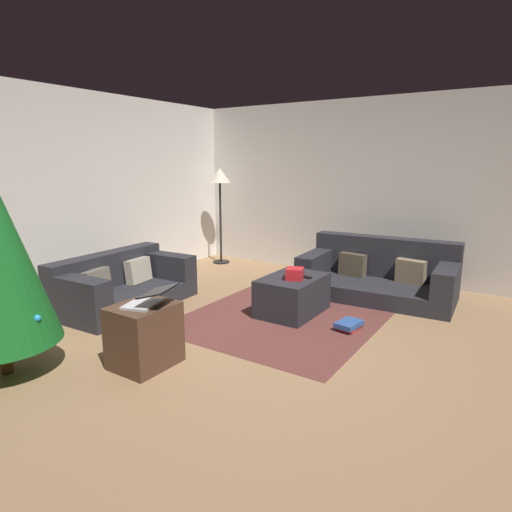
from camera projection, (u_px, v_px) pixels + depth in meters
The scene contains 13 objects.
ground_plane at pixel (272, 353), 3.98m from camera, with size 6.40×6.40×0.00m, color #93704C.
rear_partition at pixel (55, 195), 5.38m from camera, with size 6.40×0.12×2.60m, color silver.
corner_partition at pixel (385, 190), 6.27m from camera, with size 0.12×6.40×2.60m, color silver.
couch_left at pixel (121, 285), 5.26m from camera, with size 1.67×0.96×0.62m.
couch_right at pixel (379, 275), 5.64m from camera, with size 1.08×1.93×0.73m.
ottoman at pixel (293, 295), 4.99m from camera, with size 0.83×0.58×0.43m, color #26262B.
gift_box at pixel (295, 274), 4.82m from camera, with size 0.19×0.18×0.13m, color red.
tv_remote at pixel (305, 277), 4.90m from camera, with size 0.05×0.16×0.02m, color black.
side_table at pixel (144, 335), 3.70m from camera, with size 0.52×0.44×0.54m, color #4C3323.
laptop at pixel (148, 299), 3.61m from camera, with size 0.42×0.46×0.17m.
book_stack at pixel (349, 325), 4.52m from camera, with size 0.32×0.24×0.09m.
corner_lamp at pixel (220, 183), 7.22m from camera, with size 0.36×0.36×1.60m.
area_rug at pixel (292, 313), 5.03m from camera, with size 2.60×2.00×0.01m, color brown.
Camera 1 is at (-3.17, -1.90, 1.72)m, focal length 30.58 mm.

